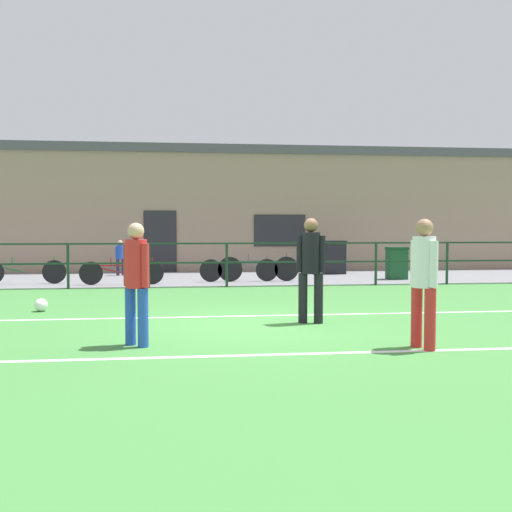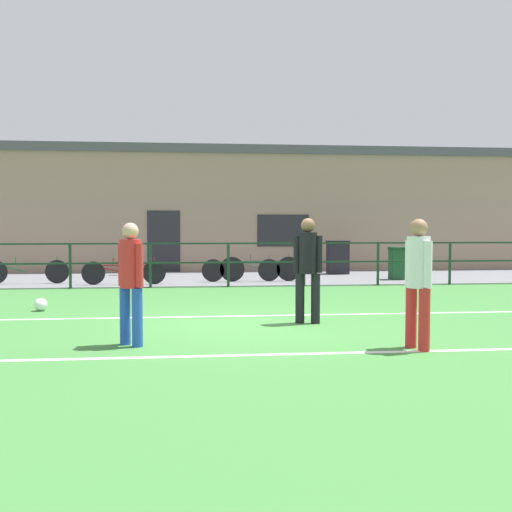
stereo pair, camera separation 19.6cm
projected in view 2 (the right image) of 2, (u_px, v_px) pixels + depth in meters
The scene contains 17 objects.
ground at pixel (250, 326), 9.46m from camera, with size 60.00×44.00×0.04m, color #42843D.
field_line_touchline at pixel (245, 316), 10.38m from camera, with size 36.00×0.11×0.00m, color white.
field_line_hash at pixel (268, 355), 7.24m from camera, with size 36.00×0.11×0.00m, color white.
pavement_strip at pixel (223, 278), 17.90m from camera, with size 48.00×5.00×0.02m, color slate.
perimeter_fence at pixel (228, 258), 15.38m from camera, with size 36.07×0.07×1.15m.
clubhouse_facade at pixel (218, 209), 21.47m from camera, with size 28.00×2.56×4.38m.
player_goalkeeper at pixel (308, 264), 9.56m from camera, with size 0.45×0.30×1.70m.
player_striker at pixel (131, 276), 7.76m from camera, with size 0.35×0.34×1.62m.
player_winger at pixel (418, 276), 7.53m from camera, with size 0.29×0.44×1.66m.
soccer_ball_match at pixel (41, 305), 10.99m from camera, with size 0.24×0.24×0.24m, color white.
spectator_child at pixel (124, 255), 18.76m from camera, with size 0.30×0.19×1.11m.
bicycle_parked_0 at pixel (260, 269), 16.69m from camera, with size 2.30×0.04×0.78m.
bicycle_parked_2 at pixel (26, 271), 16.03m from camera, with size 2.25×0.04×0.73m.
bicycle_parked_3 at pixel (124, 272), 15.81m from camera, with size 2.22×0.04×0.72m.
bicycle_parked_4 at pixel (241, 270), 16.64m from camera, with size 2.21×0.04×0.73m.
trash_bin_0 at pixel (338, 257), 19.31m from camera, with size 0.69×0.58×1.08m.
trash_bin_1 at pixel (400, 263), 17.32m from camera, with size 0.57×0.48×0.95m.
Camera 2 is at (-0.90, -9.35, 1.57)m, focal length 41.63 mm.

